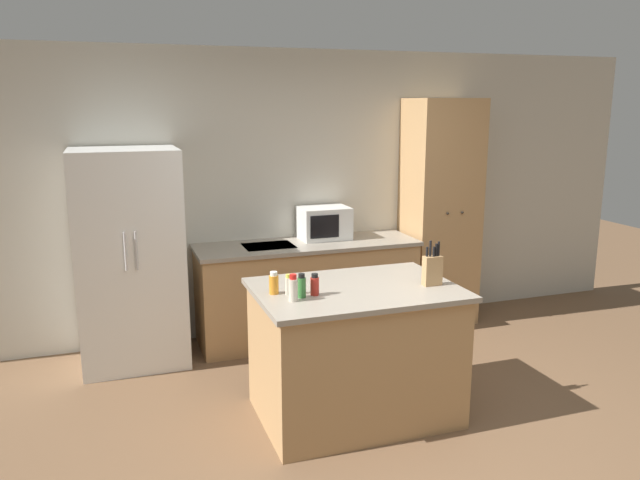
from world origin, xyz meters
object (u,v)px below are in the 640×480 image
spice_bottle_tall_dark (302,286)px  refrigerator (130,258)px  knife_block (432,269)px  spice_bottle_green_herb (274,284)px  spice_bottle_short_red (293,289)px  pantry_cabinet (440,213)px  microwave (324,223)px  spice_bottle_amber_oil (288,285)px  spice_bottle_pale_salt (315,285)px

spice_bottle_tall_dark → refrigerator: bearing=122.1°
knife_block → spice_bottle_green_herb: (-1.06, 0.16, -0.04)m
refrigerator → spice_bottle_short_red: 1.85m
pantry_cabinet → spice_bottle_green_herb: 2.56m
pantry_cabinet → knife_block: size_ratio=7.02×
microwave → knife_block: size_ratio=1.46×
spice_bottle_short_red → spice_bottle_green_herb: spice_bottle_short_red is taller
refrigerator → pantry_cabinet: size_ratio=0.82×
pantry_cabinet → spice_bottle_amber_oil: (-1.99, -1.56, -0.10)m
spice_bottle_tall_dark → spice_bottle_amber_oil: 0.11m
refrigerator → spice_bottle_amber_oil: size_ratio=13.15×
knife_block → spice_bottle_amber_oil: (-0.98, 0.11, -0.05)m
knife_block → spice_bottle_short_red: knife_block is taller
knife_block → spice_bottle_pale_salt: size_ratio=2.19×
knife_block → spice_bottle_amber_oil: bearing=173.3°
pantry_cabinet → knife_block: 1.95m
spice_bottle_short_red → spice_bottle_amber_oil: 0.14m
pantry_cabinet → spice_bottle_green_herb: size_ratio=14.74×
spice_bottle_green_herb → spice_bottle_pale_salt: bearing=-24.9°
pantry_cabinet → microwave: (-1.16, 0.08, -0.04)m
microwave → spice_bottle_green_herb: microwave is taller
knife_block → spice_bottle_pale_salt: 0.82m
microwave → spice_bottle_pale_salt: (-0.67, -1.70, -0.05)m
pantry_cabinet → spice_bottle_tall_dark: (-1.92, -1.64, -0.09)m
spice_bottle_tall_dark → spice_bottle_pale_salt: size_ratio=1.10×
knife_block → spice_bottle_short_red: (-0.98, -0.02, -0.03)m
pantry_cabinet → spice_bottle_short_red: bearing=-139.7°
microwave → spice_bottle_short_red: 1.96m
spice_bottle_green_herb → spice_bottle_amber_oil: bearing=-30.3°
refrigerator → spice_bottle_pale_salt: 1.88m
knife_block → spice_bottle_pale_salt: bearing=176.5°
knife_block → spice_bottle_tall_dark: knife_block is taller
spice_bottle_short_red → pantry_cabinet: bearing=40.3°
microwave → spice_bottle_pale_salt: size_ratio=3.19×
spice_bottle_amber_oil → spice_bottle_pale_salt: spice_bottle_pale_salt is taller
microwave → spice_bottle_tall_dark: size_ratio=2.89×
refrigerator → spice_bottle_tall_dark: 1.84m
refrigerator → microwave: size_ratio=3.95×
spice_bottle_short_red → spice_bottle_pale_salt: size_ratio=1.22×
spice_bottle_pale_salt → pantry_cabinet: bearing=41.6°
knife_block → spice_bottle_short_red: 0.98m
pantry_cabinet → spice_bottle_pale_salt: bearing=-138.4°
pantry_cabinet → spice_bottle_amber_oil: 2.53m
spice_bottle_amber_oil → pantry_cabinet: bearing=38.1°
knife_block → spice_bottle_amber_oil: knife_block is taller
refrigerator → pantry_cabinet: bearing=1.6°
knife_block → refrigerator: bearing=139.9°
spice_bottle_tall_dark → spice_bottle_pale_salt: spice_bottle_tall_dark is taller
microwave → spice_bottle_short_red: microwave is taller
microwave → spice_bottle_amber_oil: microwave is taller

